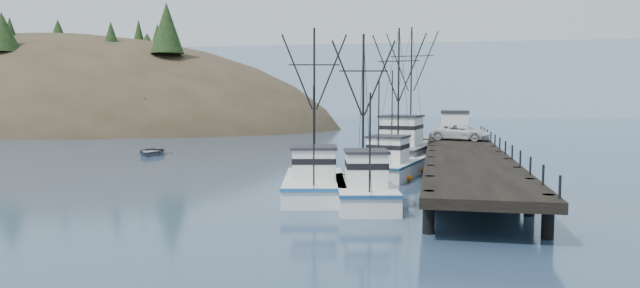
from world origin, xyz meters
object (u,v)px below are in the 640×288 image
Objects in this scene: trawler_near at (364,189)px; pickup_truck at (461,132)px; trawler_far at (394,165)px; pier_shed at (455,123)px; pier at (465,155)px; trawler_mid at (314,183)px; work_vessel at (407,149)px; motorboat at (152,155)px.

pickup_truck is at bearing 74.92° from trawler_near.
trawler_near is at bearing -177.35° from pickup_truck.
pier_shed is at bearing 73.91° from trawler_far.
trawler_far is at bearing -175.28° from pier.
pier_shed is (9.67, 29.00, 2.60)m from trawler_mid.
trawler_far is at bearing 85.95° from trawler_near.
work_vessel is (0.55, 9.42, 0.41)m from trawler_far.
pickup_truck is at bearing -85.86° from pier_shed.
pier_shed reaches higher than motorboat.
trawler_mid is at bearing -112.41° from trawler_far.
trawler_near is at bearing -30.46° from trawler_mid.
work_vessel is at bearing 135.56° from pickup_truck.
pier is 14.57m from trawler_near.
pier_shed reaches higher than pickup_truck.
trawler_far is 9.45m from work_vessel.
trawler_mid is at bearing -132.04° from pier.
work_vessel is (1.44, 21.99, 0.41)m from trawler_near.
work_vessel is (-5.02, 8.96, -0.46)m from pier.
pier_shed is 0.56× the size of pickup_truck.
pier is 2.71× the size of work_vessel.
motorboat is at bearing 177.07° from work_vessel.
work_vessel is at bearing 119.24° from pier.
trawler_far is (-5.57, -0.46, -0.87)m from pier.
trawler_mid is 20.55m from work_vessel.
trawler_mid is at bearing -57.19° from motorboat.
pickup_truck is at bearing 64.61° from trawler_far.
pier is 18.08m from pier_shed.
pickup_truck reaches higher than motorboat.
trawler_far is at bearing -35.71° from motorboat.
trawler_near is 35.04m from motorboat.
pickup_truck is 32.89m from motorboat.
trawler_far is 29.07m from motorboat.
trawler_near is at bearing -116.37° from pier.
pier reaches higher than motorboat.
motorboat is at bearing 110.09° from pickup_truck.
work_vessel reaches higher than trawler_far.
work_vessel is 3.00× the size of motorboat.
pickup_truck is (6.67, 24.75, 1.97)m from trawler_near.
trawler_far reaches higher than pier.
work_vessel is (4.90, 19.96, 0.41)m from trawler_mid.
work_vessel is at bearing -117.83° from pier_shed.
trawler_mid reaches higher than motorboat.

